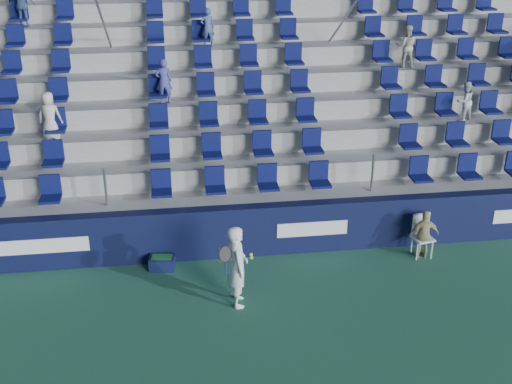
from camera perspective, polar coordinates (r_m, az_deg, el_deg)
ground at (r=12.06m, az=0.85°, el=-13.01°), size 70.00×70.00×0.00m
sponsor_wall at (r=14.36m, az=-0.97°, el=-3.45°), size 24.00×0.32×1.20m
grandstand at (r=18.49m, az=-2.92°, el=8.20°), size 24.00×8.17×6.63m
tennis_player at (r=12.55m, az=-1.66°, el=-6.59°), size 0.69×0.65×1.72m
line_judge_chair at (r=14.88m, az=14.50°, el=-3.45°), size 0.49×0.51×0.97m
line_judge at (r=14.75m, az=14.72°, el=-3.66°), size 0.68×0.32×1.14m
ball_bin at (r=14.16m, az=-8.35°, el=-6.20°), size 0.58×0.43×0.30m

